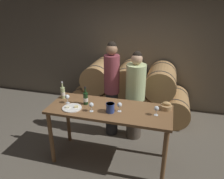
# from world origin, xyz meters

# --- Properties ---
(ground_plane) EXTENTS (10.00, 10.00, 0.00)m
(ground_plane) POSITION_xyz_m (0.00, 0.00, 0.00)
(ground_plane) COLOR #665E51
(stone_wall_back) EXTENTS (10.00, 0.12, 3.20)m
(stone_wall_back) POSITION_xyz_m (0.00, 2.21, 1.60)
(stone_wall_back) COLOR #706656
(stone_wall_back) RESTS_ON ground_plane
(barrel_stack) EXTENTS (2.65, 0.96, 1.20)m
(barrel_stack) POSITION_xyz_m (-0.00, 1.61, 0.55)
(barrel_stack) COLOR tan
(barrel_stack) RESTS_ON ground_plane
(tasting_table) EXTENTS (1.86, 0.72, 0.96)m
(tasting_table) POSITION_xyz_m (0.00, 0.00, 0.83)
(tasting_table) COLOR brown
(tasting_table) RESTS_ON ground_plane
(person_left) EXTENTS (0.28, 0.28, 1.81)m
(person_left) POSITION_xyz_m (-0.17, 0.75, 0.96)
(person_left) COLOR #232326
(person_left) RESTS_ON ground_plane
(person_right) EXTENTS (0.35, 0.35, 1.68)m
(person_right) POSITION_xyz_m (0.27, 0.75, 0.85)
(person_right) COLOR #4C4238
(person_right) RESTS_ON ground_plane
(wine_bottle_red) EXTENTS (0.07, 0.07, 0.29)m
(wine_bottle_red) POSITION_xyz_m (-0.40, 0.04, 1.06)
(wine_bottle_red) COLOR #193819
(wine_bottle_red) RESTS_ON tasting_table
(wine_bottle_white) EXTENTS (0.07, 0.07, 0.29)m
(wine_bottle_white) POSITION_xyz_m (-0.84, 0.15, 1.06)
(wine_bottle_white) COLOR #ADBC7F
(wine_bottle_white) RESTS_ON tasting_table
(blue_crock) EXTENTS (0.13, 0.13, 0.14)m
(blue_crock) POSITION_xyz_m (0.04, -0.11, 1.03)
(blue_crock) COLOR navy
(blue_crock) RESTS_ON tasting_table
(bread_basket) EXTENTS (0.17, 0.17, 0.12)m
(bread_basket) POSITION_xyz_m (0.82, 0.20, 1.01)
(bread_basket) COLOR tan
(bread_basket) RESTS_ON tasting_table
(cheese_plate) EXTENTS (0.29, 0.29, 0.04)m
(cheese_plate) POSITION_xyz_m (-0.55, -0.15, 0.97)
(cheese_plate) COLOR white
(cheese_plate) RESTS_ON tasting_table
(wine_glass_far_left) EXTENTS (0.07, 0.07, 0.14)m
(wine_glass_far_left) POSITION_xyz_m (-0.69, -0.00, 1.06)
(wine_glass_far_left) COLOR white
(wine_glass_far_left) RESTS_ON tasting_table
(wine_glass_left) EXTENTS (0.07, 0.07, 0.14)m
(wine_glass_left) POSITION_xyz_m (-0.23, -0.16, 1.06)
(wine_glass_left) COLOR white
(wine_glass_left) RESTS_ON tasting_table
(wine_glass_center) EXTENTS (0.07, 0.07, 0.14)m
(wine_glass_center) POSITION_xyz_m (0.17, -0.05, 1.06)
(wine_glass_center) COLOR white
(wine_glass_center) RESTS_ON tasting_table
(wine_glass_right) EXTENTS (0.07, 0.07, 0.14)m
(wine_glass_right) POSITION_xyz_m (0.70, -0.02, 1.06)
(wine_glass_right) COLOR white
(wine_glass_right) RESTS_ON tasting_table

